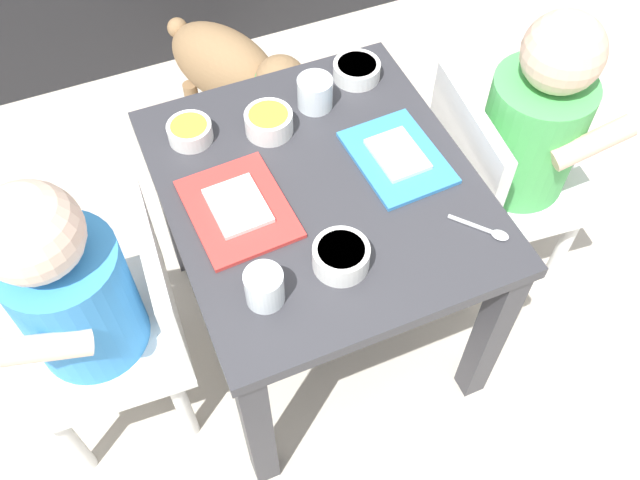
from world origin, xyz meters
The scene contains 14 objects.
ground_plane centered at (0.00, 0.00, 0.00)m, with size 7.00×7.00×0.00m, color beige.
dining_table centered at (0.00, 0.00, 0.37)m, with size 0.50×0.58×0.45m.
seated_child_left centered at (-0.41, -0.02, 0.40)m, with size 0.30×0.30×0.65m.
seated_child_right centered at (0.41, 0.00, 0.41)m, with size 0.31×0.31×0.65m.
dog centered at (0.03, 0.59, 0.22)m, with size 0.29×0.40×0.32m.
food_tray_left centered at (-0.14, 0.00, 0.46)m, with size 0.16×0.20×0.02m.
food_tray_right centered at (0.14, 0.00, 0.46)m, with size 0.15×0.19×0.02m.
water_cup_left centered at (-0.16, -0.17, 0.48)m, with size 0.06×0.06×0.06m.
water_cup_right centered at (0.06, 0.17, 0.48)m, with size 0.06×0.06×0.06m.
veggie_bowl_near centered at (0.16, 0.21, 0.47)m, with size 0.09×0.09×0.03m.
cereal_bowl_left_side centered at (-0.16, 0.18, 0.47)m, with size 0.08×0.08×0.03m.
cereal_bowl_right_side centered at (-0.03, -0.16, 0.47)m, with size 0.09×0.09×0.04m.
veggie_bowl_far centered at (-0.03, 0.15, 0.47)m, with size 0.08×0.08×0.04m.
spoon_by_left_tray centered at (0.20, -0.19, 0.45)m, with size 0.07×0.08×0.01m.
Camera 1 is at (-0.29, -0.68, 1.31)m, focal length 38.63 mm.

